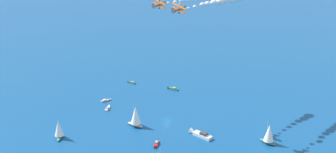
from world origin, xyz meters
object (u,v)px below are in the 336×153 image
(motorboat_ahead, at_px, (172,88))
(biplane_wingman, at_px, (159,5))
(sailboat_near_centre, at_px, (136,116))
(sailboat_far_stbd, at_px, (269,134))
(motorboat_offshore, at_px, (200,134))
(motorboat_outer_ring_b, at_px, (131,82))
(wingwalker_wingman, at_px, (160,0))
(motorboat_mid_cluster, at_px, (108,108))
(biplane_lead, at_px, (179,9))
(sailboat_far_port, at_px, (59,129))
(motorboat_trailing, at_px, (156,145))
(motorboat_outer_ring_a, at_px, (106,100))
(wingwalker_lead, at_px, (180,4))

(motorboat_ahead, bearing_deg, biplane_wingman, 175.08)
(sailboat_near_centre, relative_size, sailboat_far_stbd, 1.11)
(motorboat_ahead, bearing_deg, motorboat_offshore, -160.95)
(motorboat_outer_ring_b, distance_m, wingwalker_wingman, 67.01)
(motorboat_mid_cluster, distance_m, biplane_lead, 62.64)
(sailboat_far_port, xyz_separation_m, motorboat_mid_cluster, (28.88, -12.75, -3.55))
(biplane_lead, xyz_separation_m, wingwalker_wingman, (10.23, 8.85, 1.66))
(sailboat_near_centre, xyz_separation_m, motorboat_ahead, (42.33, -11.36, -4.26))
(sailboat_far_port, distance_m, biplane_wingman, 65.58)
(motorboat_trailing, bearing_deg, sailboat_far_port, 87.87)
(motorboat_trailing, height_order, biplane_lead, biplane_lead)
(motorboat_trailing, height_order, motorboat_ahead, motorboat_ahead)
(motorboat_ahead, bearing_deg, motorboat_trailing, 179.71)
(motorboat_offshore, bearing_deg, sailboat_near_centre, 79.10)
(motorboat_trailing, xyz_separation_m, motorboat_outer_ring_a, (38.87, 30.40, -0.02))
(sailboat_near_centre, bearing_deg, biplane_lead, -83.43)
(motorboat_outer_ring_a, bearing_deg, sailboat_near_centre, -140.87)
(motorboat_offshore, height_order, biplane_lead, biplane_lead)
(sailboat_far_port, distance_m, wingwalker_wingman, 67.20)
(sailboat_far_port, height_order, wingwalker_wingman, wingwalker_wingman)
(motorboat_ahead, bearing_deg, motorboat_outer_ring_a, 121.16)
(sailboat_far_port, distance_m, motorboat_offshore, 57.62)
(sailboat_near_centre, relative_size, motorboat_offshore, 1.04)
(motorboat_offshore, bearing_deg, sailboat_far_stbd, -95.98)
(motorboat_mid_cluster, bearing_deg, motorboat_trailing, -137.90)
(sailboat_far_stbd, height_order, wingwalker_lead, wingwalker_lead)
(motorboat_trailing, bearing_deg, sailboat_far_stbd, -81.16)
(motorboat_ahead, bearing_deg, sailboat_near_centre, 164.98)
(motorboat_outer_ring_b, relative_size, wingwalker_wingman, 2.79)
(sailboat_far_port, bearing_deg, motorboat_outer_ring_b, -15.56)
(sailboat_far_stbd, relative_size, wingwalker_wingman, 5.26)
(motorboat_outer_ring_a, height_order, wingwalker_wingman, wingwalker_wingman)
(sailboat_near_centre, distance_m, motorboat_ahead, 44.03)
(motorboat_outer_ring_b, xyz_separation_m, biplane_lead, (-46.41, -29.83, 50.69))
(motorboat_trailing, xyz_separation_m, biplane_lead, (17.18, -6.92, 50.66))
(sailboat_near_centre, xyz_separation_m, motorboat_trailing, (-15.11, -11.07, -4.33))
(sailboat_far_stbd, height_order, motorboat_mid_cluster, sailboat_far_stbd)
(sailboat_far_port, relative_size, motorboat_outer_ring_a, 1.81)
(motorboat_outer_ring_a, xyz_separation_m, biplane_lead, (-21.70, -37.32, 50.69))
(sailboat_far_port, height_order, motorboat_ahead, sailboat_far_port)
(motorboat_ahead, height_order, biplane_lead, biplane_lead)
(motorboat_trailing, bearing_deg, motorboat_outer_ring_b, 19.81)
(biplane_wingman, bearing_deg, sailboat_near_centre, 145.07)
(sailboat_far_stbd, xyz_separation_m, wingwalker_lead, (10.00, 36.94, 48.93))
(sailboat_near_centre, xyz_separation_m, biplane_wingman, (12.59, -8.80, 45.86))
(motorboat_outer_ring_b, bearing_deg, biplane_wingman, -150.09)
(motorboat_mid_cluster, xyz_separation_m, motorboat_outer_ring_a, (8.49, 2.95, -0.01))
(sailboat_far_stbd, bearing_deg, wingwalker_lead, 74.85)
(motorboat_offshore, relative_size, motorboat_outer_ring_b, 2.00)
(motorboat_outer_ring_b, relative_size, biplane_wingman, 0.74)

